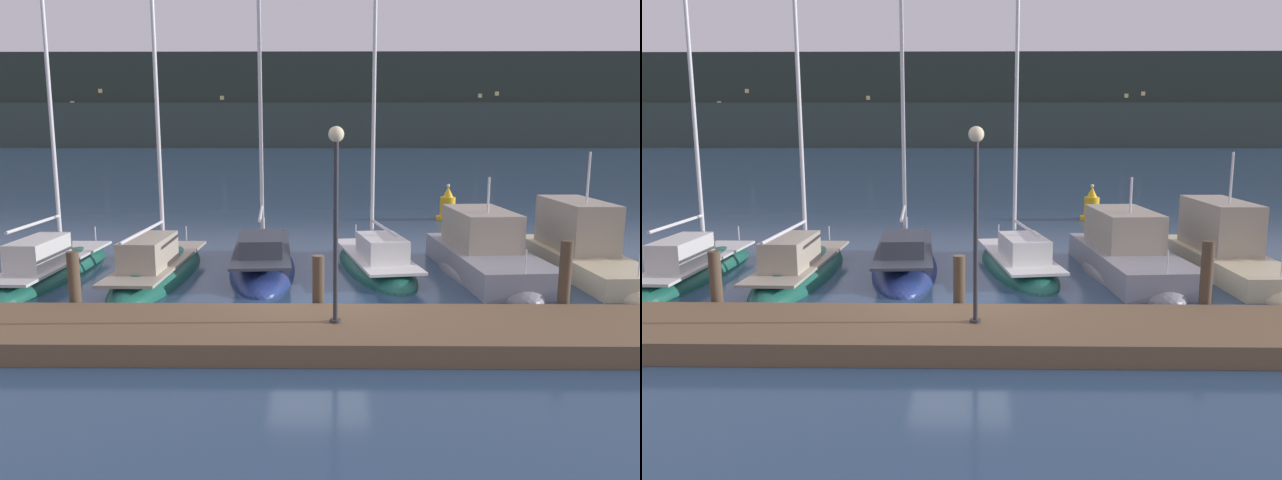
# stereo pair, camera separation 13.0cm
# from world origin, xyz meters

# --- Properties ---
(ground_plane) EXTENTS (400.00, 400.00, 0.00)m
(ground_plane) POSITION_xyz_m (0.00, 0.00, 0.00)
(ground_plane) COLOR navy
(dock) EXTENTS (32.10, 2.80, 0.45)m
(dock) POSITION_xyz_m (0.00, -2.33, 0.23)
(dock) COLOR brown
(dock) RESTS_ON ground
(mooring_pile_1) EXTENTS (0.28, 0.28, 1.61)m
(mooring_pile_1) POSITION_xyz_m (-5.74, -0.68, 0.80)
(mooring_pile_1) COLOR #4C3D2D
(mooring_pile_1) RESTS_ON ground
(mooring_pile_2) EXTENTS (0.28, 0.28, 1.53)m
(mooring_pile_2) POSITION_xyz_m (0.00, -0.68, 0.76)
(mooring_pile_2) COLOR #4C3D2D
(mooring_pile_2) RESTS_ON ground
(mooring_pile_3) EXTENTS (0.28, 0.28, 1.89)m
(mooring_pile_3) POSITION_xyz_m (5.74, -0.68, 0.94)
(mooring_pile_3) COLOR #4C3D2D
(mooring_pile_3) RESTS_ON ground
(sailboat_berth_2) EXTENTS (1.75, 7.29, 9.02)m
(sailboat_berth_2) POSITION_xyz_m (-8.09, 3.44, 0.15)
(sailboat_berth_2) COLOR #195647
(sailboat_berth_2) RESTS_ON ground
(sailboat_berth_3) EXTENTS (2.03, 7.35, 10.04)m
(sailboat_berth_3) POSITION_xyz_m (-4.84, 3.21, 0.15)
(sailboat_berth_3) COLOR #195647
(sailboat_berth_3) RESTS_ON ground
(sailboat_berth_4) EXTENTS (2.60, 7.29, 10.37)m
(sailboat_berth_4) POSITION_xyz_m (-1.83, 4.38, 0.14)
(sailboat_berth_4) COLOR navy
(sailboat_berth_4) RESTS_ON ground
(sailboat_berth_5) EXTENTS (3.00, 6.79, 10.03)m
(sailboat_berth_5) POSITION_xyz_m (1.75, 4.44, 0.14)
(sailboat_berth_5) COLOR #195647
(sailboat_berth_5) RESTS_ON ground
(motorboat_berth_6) EXTENTS (3.02, 7.12, 3.64)m
(motorboat_berth_6) POSITION_xyz_m (5.09, 3.95, 0.30)
(motorboat_berth_6) COLOR gray
(motorboat_berth_6) RESTS_ON ground
(motorboat_berth_7) EXTENTS (2.39, 7.44, 4.41)m
(motorboat_berth_7) POSITION_xyz_m (8.14, 4.19, 0.35)
(motorboat_berth_7) COLOR beige
(motorboat_berth_7) RESTS_ON ground
(channel_buoy) EXTENTS (1.09, 1.09, 1.72)m
(channel_buoy) POSITION_xyz_m (6.03, 15.06, 0.61)
(channel_buoy) COLOR gold
(channel_buoy) RESTS_ON ground
(dock_lamppost) EXTENTS (0.32, 0.32, 4.04)m
(dock_lamppost) POSITION_xyz_m (0.38, -2.30, 3.15)
(dock_lamppost) COLOR #2D2D33
(dock_lamppost) RESTS_ON dock
(hillside_backdrop) EXTENTS (240.00, 23.00, 19.05)m
(hillside_backdrop) POSITION_xyz_m (-0.29, 122.32, 8.77)
(hillside_backdrop) COLOR #28332D
(hillside_backdrop) RESTS_ON ground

